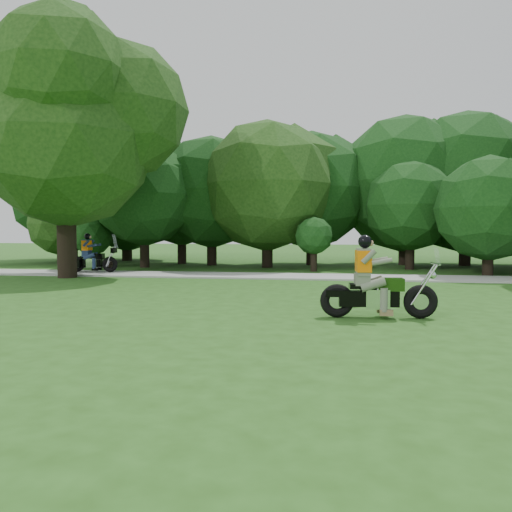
{
  "coord_description": "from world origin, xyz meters",
  "views": [
    {
      "loc": [
        -0.75,
        -10.37,
        1.75
      ],
      "look_at": [
        -2.84,
        2.54,
        1.06
      ],
      "focal_mm": 35.0,
      "sensor_mm": 36.0,
      "label": 1
    }
  ],
  "objects": [
    {
      "name": "touring_motorcycle",
      "position": [
        -10.5,
        8.23,
        0.62
      ],
      "size": [
        2.04,
        0.58,
        1.56
      ],
      "rotation": [
        0.0,
        0.0,
        0.01
      ],
      "color": "black",
      "rests_on": "walkway"
    },
    {
      "name": "chopper_motorcycle",
      "position": [
        -0.04,
        -0.3,
        0.61
      ],
      "size": [
        2.31,
        0.65,
        1.65
      ],
      "rotation": [
        0.0,
        0.0,
        0.08
      ],
      "color": "black",
      "rests_on": "ground"
    },
    {
      "name": "tree_line",
      "position": [
        -0.19,
        14.62,
        3.72
      ],
      "size": [
        40.79,
        12.36,
        7.87
      ],
      "color": "black",
      "rests_on": "ground"
    },
    {
      "name": "big_tree_west",
      "position": [
        -10.54,
        6.85,
        5.76
      ],
      "size": [
        8.64,
        6.56,
        9.96
      ],
      "color": "black",
      "rests_on": "ground"
    },
    {
      "name": "ground",
      "position": [
        0.0,
        0.0,
        0.0
      ],
      "size": [
        100.0,
        100.0,
        0.0
      ],
      "primitive_type": "plane",
      "color": "#254E16",
      "rests_on": "ground"
    },
    {
      "name": "walkway",
      "position": [
        0.0,
        8.0,
        0.03
      ],
      "size": [
        60.0,
        2.2,
        0.06
      ],
      "primitive_type": "cube",
      "color": "#999994",
      "rests_on": "ground"
    }
  ]
}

